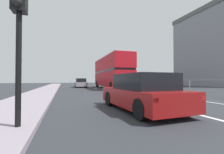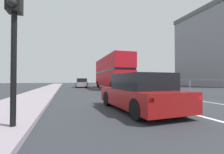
{
  "view_description": "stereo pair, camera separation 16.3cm",
  "coord_description": "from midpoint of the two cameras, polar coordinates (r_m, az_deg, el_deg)",
  "views": [
    {
      "loc": [
        -4.37,
        -6.71,
        1.17
      ],
      "look_at": [
        0.07,
        7.15,
        1.46
      ],
      "focal_mm": 24.55,
      "sensor_mm": 36.0,
      "label": 1
    },
    {
      "loc": [
        -4.21,
        -6.76,
        1.17
      ],
      "look_at": [
        0.07,
        7.15,
        1.46
      ],
      "focal_mm": 24.55,
      "sensor_mm": 36.0,
      "label": 2
    }
  ],
  "objects": [
    {
      "name": "hatchback_car_near",
      "position": [
        6.07,
        10.82,
        -5.81
      ],
      "size": [
        2.03,
        4.19,
        1.41
      ],
      "rotation": [
        0.0,
        0.0,
        0.05
      ],
      "color": "maroon",
      "rests_on": "ground"
    },
    {
      "name": "bridge_side_railing",
      "position": [
        18.78,
        15.95,
        -1.65
      ],
      "size": [
        0.1,
        42.0,
        1.23
      ],
      "color": "gray",
      "rests_on": "ground"
    },
    {
      "name": "lane_paint_markings",
      "position": [
        16.34,
        4.92,
        -5.21
      ],
      "size": [
        3.17,
        46.0,
        0.01
      ],
      "color": "silver",
      "rests_on": "ground"
    },
    {
      "name": "double_decker_bus_red",
      "position": [
        21.4,
        0.14,
        1.98
      ],
      "size": [
        2.66,
        10.98,
        4.35
      ],
      "rotation": [
        0.0,
        0.0,
        -0.01
      ],
      "color": "red",
      "rests_on": "ground"
    },
    {
      "name": "ground_plane",
      "position": [
        8.07,
        15.42,
        -9.78
      ],
      "size": [
        73.46,
        120.0,
        0.1
      ],
      "primitive_type": "cube",
      "color": "#2C2F35"
    },
    {
      "name": "sedan_car_ahead",
      "position": [
        25.03,
        -11.14,
        -2.22
      ],
      "size": [
        1.85,
        4.32,
        1.42
      ],
      "rotation": [
        0.0,
        0.0,
        -0.03
      ],
      "color": "gray",
      "rests_on": "ground"
    },
    {
      "name": "near_sidewalk_kerb",
      "position": [
        7.07,
        -32.76,
        -9.9
      ],
      "size": [
        2.44,
        80.0,
        0.14
      ],
      "primitive_type": "cube",
      "color": "gray",
      "rests_on": "ground"
    },
    {
      "name": "traffic_signal_pole",
      "position": [
        4.31,
        -31.73,
        20.33
      ],
      "size": [
        0.3,
        0.42,
        3.46
      ],
      "color": "black",
      "rests_on": "near_sidewalk_kerb"
    }
  ]
}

